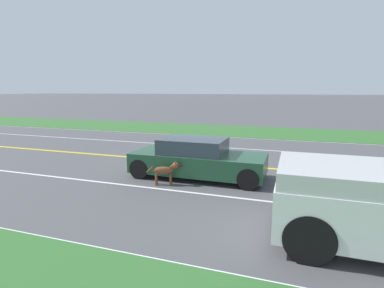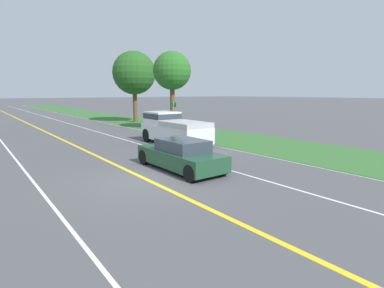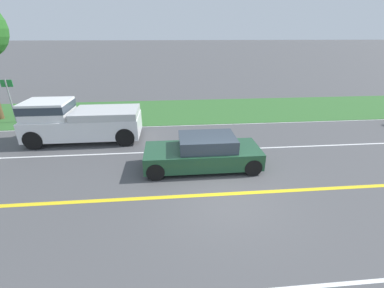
# 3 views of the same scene
# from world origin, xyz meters

# --- Properties ---
(ground_plane) EXTENTS (400.00, 400.00, 0.00)m
(ground_plane) POSITION_xyz_m (0.00, 0.00, 0.00)
(ground_plane) COLOR #4C4C4F
(centre_divider_line) EXTENTS (0.18, 160.00, 0.01)m
(centre_divider_line) POSITION_xyz_m (0.00, 0.00, 0.00)
(centre_divider_line) COLOR yellow
(centre_divider_line) RESTS_ON ground
(lane_edge_line_right) EXTENTS (0.14, 160.00, 0.01)m
(lane_edge_line_right) POSITION_xyz_m (7.00, 0.00, 0.00)
(lane_edge_line_right) COLOR white
(lane_edge_line_right) RESTS_ON ground
(lane_edge_line_left) EXTENTS (0.14, 160.00, 0.01)m
(lane_edge_line_left) POSITION_xyz_m (-7.00, 0.00, 0.00)
(lane_edge_line_left) COLOR white
(lane_edge_line_left) RESTS_ON ground
(lane_dash_same_dir) EXTENTS (0.10, 160.00, 0.01)m
(lane_dash_same_dir) POSITION_xyz_m (3.50, 0.00, 0.00)
(lane_dash_same_dir) COLOR white
(lane_dash_same_dir) RESTS_ON ground
(lane_dash_oncoming) EXTENTS (0.10, 160.00, 0.01)m
(lane_dash_oncoming) POSITION_xyz_m (-3.50, 0.00, 0.00)
(lane_dash_oncoming) COLOR white
(lane_dash_oncoming) RESTS_ON ground
(grass_verge_left) EXTENTS (6.00, 160.00, 0.03)m
(grass_verge_left) POSITION_xyz_m (-10.00, 0.00, 0.01)
(grass_verge_left) COLOR #33662D
(grass_verge_left) RESTS_ON ground
(ego_car) EXTENTS (1.81, 4.45, 1.32)m
(ego_car) POSITION_xyz_m (1.93, 0.46, 0.62)
(ego_car) COLOR #1E472D
(ego_car) RESTS_ON ground
(dog) EXTENTS (0.46, 1.08, 0.75)m
(dog) POSITION_xyz_m (3.05, -0.19, 0.46)
(dog) COLOR brown
(dog) RESTS_ON ground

